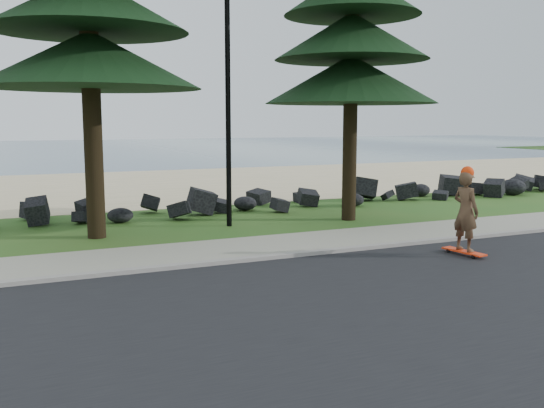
% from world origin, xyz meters
% --- Properties ---
extents(ground, '(160.00, 160.00, 0.00)m').
position_xyz_m(ground, '(0.00, 0.00, 0.00)').
color(ground, '#285C1C').
rests_on(ground, ground).
extents(road, '(160.00, 7.00, 0.02)m').
position_xyz_m(road, '(0.00, -4.50, 0.01)').
color(road, black).
rests_on(road, ground).
extents(kerb, '(160.00, 0.20, 0.10)m').
position_xyz_m(kerb, '(0.00, -0.90, 0.05)').
color(kerb, gray).
rests_on(kerb, ground).
extents(sidewalk, '(160.00, 2.00, 0.08)m').
position_xyz_m(sidewalk, '(0.00, 0.20, 0.04)').
color(sidewalk, gray).
rests_on(sidewalk, ground).
extents(beach_sand, '(160.00, 15.00, 0.01)m').
position_xyz_m(beach_sand, '(0.00, 14.50, 0.01)').
color(beach_sand, tan).
rests_on(beach_sand, ground).
extents(ocean, '(160.00, 58.00, 0.01)m').
position_xyz_m(ocean, '(0.00, 51.00, 0.00)').
color(ocean, '#37536A').
rests_on(ocean, ground).
extents(seawall_boulders, '(60.00, 2.40, 1.10)m').
position_xyz_m(seawall_boulders, '(0.00, 5.60, 0.00)').
color(seawall_boulders, black).
rests_on(seawall_boulders, ground).
extents(lamp_post, '(0.25, 0.14, 8.14)m').
position_xyz_m(lamp_post, '(0.00, 3.20, 4.13)').
color(lamp_post, black).
rests_on(lamp_post, ground).
extents(skateboarder, '(0.48, 1.03, 1.87)m').
position_xyz_m(skateboarder, '(3.25, -2.25, 0.94)').
color(skateboarder, '#F6320E').
rests_on(skateboarder, ground).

